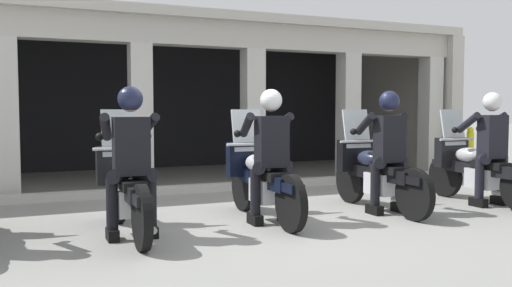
% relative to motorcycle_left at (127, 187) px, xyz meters
% --- Properties ---
extents(ground_plane, '(80.00, 80.00, 0.00)m').
position_rel_motorcycle_left_xyz_m(ground_plane, '(1.65, 3.11, -0.50)').
color(ground_plane, gray).
extents(station_building, '(11.13, 4.15, 3.02)m').
position_rel_motorcycle_left_xyz_m(station_building, '(1.75, 5.06, 1.43)').
color(station_building, black).
rests_on(station_building, ground).
extents(kerb_strip, '(10.63, 0.24, 0.12)m').
position_rel_motorcycle_left_xyz_m(kerb_strip, '(1.75, 2.52, -0.44)').
color(kerb_strip, '#B7B5AD').
rests_on(kerb_strip, ground).
extents(motorcycle_left, '(0.62, 2.04, 1.35)m').
position_rel_motorcycle_left_xyz_m(motorcycle_left, '(0.00, 0.00, 0.00)').
color(motorcycle_left, black).
rests_on(motorcycle_left, ground).
extents(police_officer_left, '(0.63, 0.61, 1.58)m').
position_rel_motorcycle_left_xyz_m(police_officer_left, '(-0.00, -0.28, 0.44)').
color(police_officer_left, black).
rests_on(police_officer_left, ground).
extents(motorcycle_center, '(0.62, 2.04, 1.35)m').
position_rel_motorcycle_left_xyz_m(motorcycle_center, '(1.65, 0.13, 0.00)').
color(motorcycle_center, black).
rests_on(motorcycle_center, ground).
extents(police_officer_center, '(0.63, 0.61, 1.58)m').
position_rel_motorcycle_left_xyz_m(police_officer_center, '(1.65, -0.15, 0.44)').
color(police_officer_center, black).
rests_on(police_officer_center, ground).
extents(motorcycle_right, '(0.62, 2.04, 1.35)m').
position_rel_motorcycle_left_xyz_m(motorcycle_right, '(3.31, 0.10, 0.00)').
color(motorcycle_right, black).
rests_on(motorcycle_right, ground).
extents(police_officer_right, '(0.63, 0.61, 1.58)m').
position_rel_motorcycle_left_xyz_m(police_officer_right, '(3.30, -0.19, 0.44)').
color(police_officer_right, black).
rests_on(police_officer_right, ground).
extents(motorcycle_far_right, '(0.62, 2.04, 1.35)m').
position_rel_motorcycle_left_xyz_m(motorcycle_far_right, '(4.96, -0.01, 0.00)').
color(motorcycle_far_right, black).
rests_on(motorcycle_far_right, ground).
extents(police_officer_far_right, '(0.63, 0.61, 1.58)m').
position_rel_motorcycle_left_xyz_m(police_officer_far_right, '(4.96, -0.30, 0.44)').
color(police_officer_far_right, black).
rests_on(police_officer_far_right, ground).
extents(bollard_kerbside, '(0.14, 0.14, 1.01)m').
position_rel_motorcycle_left_xyz_m(bollard_kerbside, '(7.08, 2.21, -0.00)').
color(bollard_kerbside, yellow).
rests_on(bollard_kerbside, ground).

